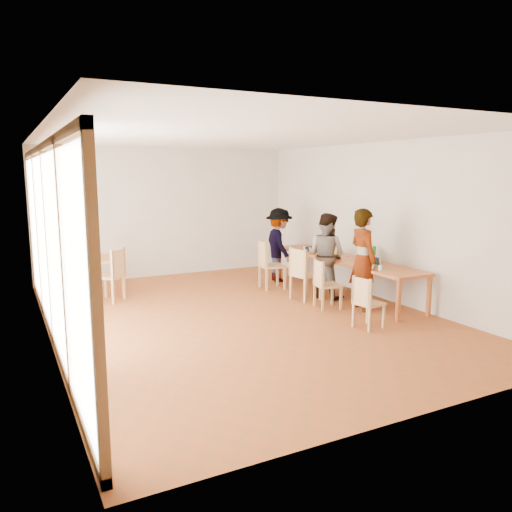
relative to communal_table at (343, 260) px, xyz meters
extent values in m
plane|color=brown|center=(-2.50, -0.48, -0.70)|extent=(8.00, 8.00, 0.00)
cube|color=beige|center=(-2.50, 3.52, 0.80)|extent=(6.00, 0.10, 3.00)
cube|color=beige|center=(-2.50, -4.48, 0.80)|extent=(6.00, 0.10, 3.00)
cube|color=beige|center=(0.50, -0.48, 0.80)|extent=(0.10, 8.00, 3.00)
cube|color=white|center=(-5.46, -0.48, 0.80)|extent=(0.10, 8.00, 3.00)
cube|color=white|center=(-2.50, -0.48, 2.32)|extent=(6.00, 8.00, 0.04)
cube|color=#AA5725|center=(0.00, 0.00, 0.02)|extent=(0.80, 4.00, 0.05)
cube|color=#AA5725|center=(-0.34, -1.94, -0.35)|extent=(0.06, 0.06, 0.70)
cube|color=#AA5725|center=(-0.34, 1.94, -0.35)|extent=(0.06, 0.06, 0.70)
cube|color=#AA5725|center=(0.34, -1.94, -0.35)|extent=(0.06, 0.06, 0.70)
cube|color=#AA5725|center=(0.34, 1.94, -0.35)|extent=(0.06, 0.06, 0.70)
cube|color=#AA5725|center=(-4.38, 2.28, 0.02)|extent=(0.90, 0.90, 0.05)
cube|color=#AA5725|center=(-4.77, 1.89, -0.35)|extent=(0.05, 0.05, 0.70)
cube|color=#AA5725|center=(-4.77, 2.67, -0.35)|extent=(0.05, 0.05, 0.70)
cube|color=#AA5725|center=(-3.99, 1.89, -0.35)|extent=(0.05, 0.05, 0.70)
cube|color=#AA5725|center=(-3.99, 2.67, -0.35)|extent=(0.05, 0.05, 0.70)
cube|color=tan|center=(-0.97, -1.96, -0.31)|extent=(0.44, 0.44, 0.04)
cube|color=tan|center=(-1.14, -1.98, -0.09)|extent=(0.10, 0.39, 0.40)
cube|color=tan|center=(-0.86, -0.70, -0.28)|extent=(0.48, 0.48, 0.04)
cube|color=tan|center=(-1.04, -0.67, -0.05)|extent=(0.11, 0.41, 0.43)
cube|color=tan|center=(-0.87, 0.01, -0.22)|extent=(0.54, 0.54, 0.04)
cube|color=tan|center=(-1.08, -0.03, 0.05)|extent=(0.12, 0.47, 0.49)
cube|color=tan|center=(-1.00, 1.12, -0.22)|extent=(0.53, 0.53, 0.05)
cube|color=tan|center=(-1.21, 1.14, 0.05)|extent=(0.11, 0.48, 0.50)
cube|color=tan|center=(-4.27, 1.63, -0.22)|extent=(0.67, 0.67, 0.04)
cube|color=tan|center=(-4.11, 1.48, 0.05)|extent=(0.35, 0.38, 0.49)
imported|color=gray|center=(-0.37, -1.05, 0.20)|extent=(0.51, 0.71, 1.81)
imported|color=gray|center=(-0.45, -0.04, 0.13)|extent=(0.89, 0.99, 1.66)
imported|color=gray|center=(-0.51, 1.69, 0.12)|extent=(0.80, 1.16, 1.65)
cube|color=#3AD548|center=(-0.09, -1.00, 0.06)|extent=(0.16, 0.23, 0.02)
cube|color=white|center=(-0.01, -1.00, 0.14)|extent=(0.07, 0.21, 0.19)
cube|color=#3AD548|center=(0.06, -0.62, 0.06)|extent=(0.26, 0.31, 0.03)
cube|color=white|center=(0.15, -0.65, 0.16)|extent=(0.15, 0.25, 0.22)
cube|color=#3AD548|center=(0.07, 1.06, 0.06)|extent=(0.25, 0.29, 0.03)
cube|color=white|center=(0.16, 1.03, 0.15)|extent=(0.15, 0.24, 0.21)
imported|color=yellow|center=(0.14, 0.44, 0.09)|extent=(0.12, 0.12, 0.09)
cylinder|color=#17751A|center=(0.34, -0.52, 0.19)|extent=(0.07, 0.07, 0.28)
cylinder|color=silver|center=(-0.23, -1.35, 0.09)|extent=(0.07, 0.07, 0.09)
cylinder|color=white|center=(-0.03, 1.35, 0.08)|extent=(0.08, 0.08, 0.06)
cube|color=#DB3B64|center=(0.17, 0.08, 0.05)|extent=(0.05, 0.10, 0.01)
cube|color=black|center=(-0.10, 1.00, 0.09)|extent=(0.16, 0.26, 0.09)
camera|label=1|loc=(-6.02, -7.89, 1.70)|focal=35.00mm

